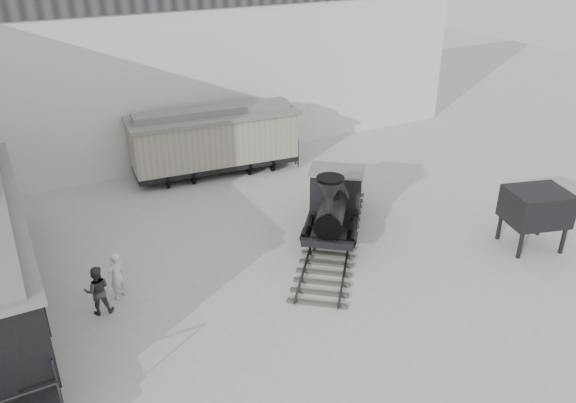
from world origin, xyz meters
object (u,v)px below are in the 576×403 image
locomotive (335,205)px  visitor_a (117,276)px  boxcar (215,139)px  coal_hopper (535,211)px  visitor_b (97,290)px

locomotive → visitor_a: 9.14m
locomotive → boxcar: 8.57m
coal_hopper → boxcar: bearing=139.3°
visitor_b → coal_hopper: 16.60m
visitor_b → coal_hopper: (16.12, -3.88, 0.72)m
visitor_a → coal_hopper: size_ratio=0.66×
locomotive → visitor_b: bearing=-135.3°
locomotive → boxcar: bearing=142.4°
locomotive → coal_hopper: size_ratio=3.23×
boxcar → visitor_b: boxcar is taller
visitor_b → coal_hopper: size_ratio=0.65×
boxcar → coal_hopper: boxcar is taller
visitor_a → coal_hopper: (15.36, -4.42, 0.72)m
boxcar → coal_hopper: 15.48m
visitor_a → coal_hopper: bearing=134.7°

